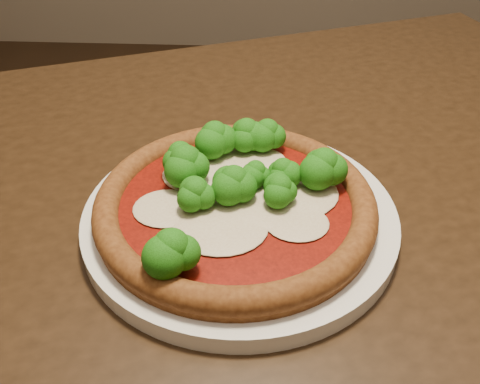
{
  "coord_description": "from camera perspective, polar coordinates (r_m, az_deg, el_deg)",
  "views": [
    {
      "loc": [
        -0.18,
        -0.66,
        1.1
      ],
      "look_at": [
        -0.2,
        -0.26,
        0.79
      ],
      "focal_mm": 40.0,
      "sensor_mm": 36.0,
      "label": 1
    }
  ],
  "objects": [
    {
      "name": "dining_table",
      "position": [
        0.62,
        3.4,
        -8.31
      ],
      "size": [
        1.31,
        1.17,
        0.75
      ],
      "rotation": [
        0.0,
        0.0,
        0.37
      ],
      "color": "black",
      "rests_on": "floor"
    },
    {
      "name": "plate",
      "position": [
        0.52,
        0.0,
        -2.71
      ],
      "size": [
        0.3,
        0.3,
        0.02
      ],
      "primitive_type": "cylinder",
      "color": "silver",
      "rests_on": "dining_table"
    },
    {
      "name": "pizza",
      "position": [
        0.5,
        -0.46,
        -0.41
      ],
      "size": [
        0.27,
        0.27,
        0.06
      ],
      "rotation": [
        0.0,
        0.0,
        0.01
      ],
      "color": "brown",
      "rests_on": "plate"
    }
  ]
}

